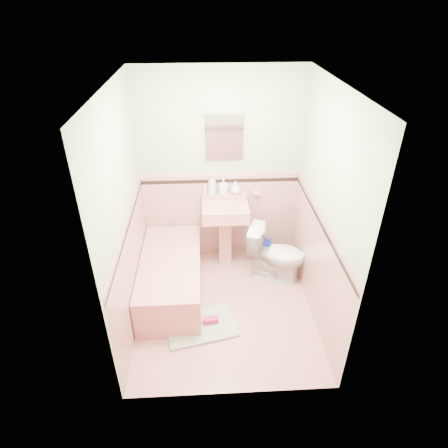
{
  "coord_description": "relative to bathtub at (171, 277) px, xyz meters",
  "views": [
    {
      "loc": [
        -0.2,
        -3.25,
        3.17
      ],
      "look_at": [
        0.0,
        0.25,
        1.0
      ],
      "focal_mm": 30.52,
      "sensor_mm": 36.0,
      "label": 1
    }
  ],
  "objects": [
    {
      "name": "toilet",
      "position": [
        1.3,
        0.2,
        0.13
      ],
      "size": [
        0.8,
        0.61,
        0.72
      ],
      "primitive_type": "imported",
      "rotation": [
        0.0,
        0.0,
        1.23
      ],
      "color": "white",
      "rests_on": "floor"
    },
    {
      "name": "accent_left",
      "position": [
        -0.35,
        -0.33,
        0.89
      ],
      "size": [
        0.0,
        2.2,
        2.2
      ],
      "primitive_type": "plane",
      "rotation": [
        1.57,
        0.0,
        1.57
      ],
      "color": "black",
      "rests_on": "ground"
    },
    {
      "name": "soap_dish",
      "position": [
        1.1,
        0.73,
        0.72
      ],
      "size": [
        0.11,
        0.06,
        0.04
      ],
      "primitive_type": "cube",
      "color": "tan",
      "rests_on": "wall_back"
    },
    {
      "name": "wall_front",
      "position": [
        0.63,
        -1.43,
        1.02
      ],
      "size": [
        2.5,
        0.0,
        2.5
      ],
      "primitive_type": "plane",
      "rotation": [
        -1.57,
        0.0,
        0.0
      ],
      "color": "#F1E0C5",
      "rests_on": "ground"
    },
    {
      "name": "soap_bottle_right",
      "position": [
        0.82,
        0.71,
        0.82
      ],
      "size": [
        0.16,
        0.16,
        0.16
      ],
      "primitive_type": "imported",
      "rotation": [
        0.0,
        0.0,
        0.29
      ],
      "color": "#B2B2B2",
      "rests_on": "sink"
    },
    {
      "name": "wainscot_right",
      "position": [
        1.62,
        -0.33,
        0.38
      ],
      "size": [
        0.0,
        2.2,
        2.2
      ],
      "primitive_type": "plane",
      "rotation": [
        1.57,
        0.0,
        -1.57
      ],
      "color": "#D1918C",
      "rests_on": "ground"
    },
    {
      "name": "wainscot_left",
      "position": [
        -0.36,
        -0.33,
        0.38
      ],
      "size": [
        0.0,
        2.2,
        2.2
      ],
      "primitive_type": "plane",
      "rotation": [
        1.57,
        0.0,
        1.57
      ],
      "color": "#D1918C",
      "rests_on": "ground"
    },
    {
      "name": "cap_back",
      "position": [
        0.63,
        0.75,
        0.99
      ],
      "size": [
        2.0,
        0.0,
        2.0
      ],
      "primitive_type": "plane",
      "rotation": [
        1.57,
        0.0,
        0.0
      ],
      "color": "#CF8F8F",
      "rests_on": "ground"
    },
    {
      "name": "bath_mat",
      "position": [
        0.35,
        -0.6,
        -0.21
      ],
      "size": [
        0.85,
        0.66,
        0.03
      ],
      "primitive_type": "cube",
      "rotation": [
        0.0,
        0.0,
        0.22
      ],
      "color": "gray",
      "rests_on": "floor"
    },
    {
      "name": "tube",
      "position": [
        0.44,
        0.71,
        0.8
      ],
      "size": [
        0.05,
        0.05,
        0.12
      ],
      "primitive_type": "cylinder",
      "rotation": [
        0.0,
        0.0,
        0.33
      ],
      "color": "white",
      "rests_on": "sink"
    },
    {
      "name": "bathtub",
      "position": [
        0.0,
        0.0,
        0.0
      ],
      "size": [
        0.7,
        1.5,
        0.45
      ],
      "primitive_type": "cube",
      "color": "tan",
      "rests_on": "floor"
    },
    {
      "name": "medicine_cabinet",
      "position": [
        0.68,
        0.74,
        1.47
      ],
      "size": [
        0.44,
        0.04,
        0.55
      ],
      "primitive_type": "cube",
      "color": "white",
      "rests_on": "wall_back"
    },
    {
      "name": "accent_back",
      "position": [
        0.63,
        0.75,
        0.9
      ],
      "size": [
        2.0,
        0.0,
        2.0
      ],
      "primitive_type": "plane",
      "rotation": [
        1.57,
        0.0,
        0.0
      ],
      "color": "black",
      "rests_on": "ground"
    },
    {
      "name": "ceiling",
      "position": [
        0.63,
        -0.33,
        2.27
      ],
      "size": [
        2.2,
        2.2,
        0.0
      ],
      "primitive_type": "plane",
      "rotation": [
        3.14,
        0.0,
        0.0
      ],
      "color": "white",
      "rests_on": "ground"
    },
    {
      "name": "cap_right",
      "position": [
        1.61,
        -0.33,
        1.0
      ],
      "size": [
        0.0,
        2.2,
        2.2
      ],
      "primitive_type": "plane",
      "rotation": [
        1.57,
        0.0,
        -1.57
      ],
      "color": "#CF8F8F",
      "rests_on": "ground"
    },
    {
      "name": "bucket",
      "position": [
        1.19,
        0.62,
        -0.1
      ],
      "size": [
        0.31,
        0.31,
        0.25
      ],
      "primitive_type": null,
      "rotation": [
        0.0,
        0.0,
        0.26
      ],
      "color": "navy",
      "rests_on": "floor"
    },
    {
      "name": "wall_left",
      "position": [
        -0.37,
        -0.33,
        1.02
      ],
      "size": [
        0.0,
        2.5,
        2.5
      ],
      "primitive_type": "plane",
      "rotation": [
        1.57,
        0.0,
        1.57
      ],
      "color": "#F1E0C5",
      "rests_on": "ground"
    },
    {
      "name": "sink",
      "position": [
        0.68,
        0.53,
        0.23
      ],
      "size": [
        0.57,
        0.48,
        0.9
      ],
      "primitive_type": null,
      "color": "tan",
      "rests_on": "floor"
    },
    {
      "name": "cap_front",
      "position": [
        0.63,
        -1.41,
        0.99
      ],
      "size": [
        2.0,
        0.0,
        2.0
      ],
      "primitive_type": "plane",
      "rotation": [
        -1.57,
        0.0,
        0.0
      ],
      "color": "#CF8F8F",
      "rests_on": "ground"
    },
    {
      "name": "accent_right",
      "position": [
        1.61,
        -0.33,
        0.89
      ],
      "size": [
        0.0,
        2.2,
        2.2
      ],
      "primitive_type": "plane",
      "rotation": [
        1.57,
        0.0,
        -1.57
      ],
      "color": "black",
      "rests_on": "ground"
    },
    {
      "name": "cap_left",
      "position": [
        -0.35,
        -0.33,
        1.0
      ],
      "size": [
        0.0,
        2.2,
        2.2
      ],
      "primitive_type": "plane",
      "rotation": [
        1.57,
        0.0,
        1.57
      ],
      "color": "#CF8F8F",
      "rests_on": "ground"
    },
    {
      "name": "shoe",
      "position": [
        0.46,
        -0.57,
        -0.16
      ],
      "size": [
        0.17,
        0.1,
        0.06
      ],
      "primitive_type": "cube",
      "rotation": [
        0.0,
        0.0,
        0.16
      ],
      "color": "#BF1E59",
      "rests_on": "bath_mat"
    },
    {
      "name": "soap_bottle_mid",
      "position": [
        0.67,
        0.71,
        0.84
      ],
      "size": [
        0.1,
        0.1,
        0.21
      ],
      "primitive_type": "imported",
      "rotation": [
        0.0,
        0.0,
        -0.05
      ],
      "color": "#B2B2B2",
      "rests_on": "sink"
    },
    {
      "name": "sink_faucet",
      "position": [
        0.68,
        0.67,
        0.72
      ],
      "size": [
        0.02,
        0.02,
        0.1
      ],
      "primitive_type": "cylinder",
      "color": "silver",
      "rests_on": "sink"
    },
    {
      "name": "wainscot_front",
      "position": [
        0.63,
        -1.42,
        0.38
      ],
      "size": [
        2.0,
        0.0,
        2.0
      ],
      "primitive_type": "plane",
      "rotation": [
        -1.57,
        0.0,
        0.0
      ],
      "color": "#D1918C",
      "rests_on": "ground"
    },
    {
      "name": "wall_back",
      "position": [
        0.63,
        0.77,
        1.02
      ],
      "size": [
        2.5,
        0.0,
        2.5
      ],
      "primitive_type": "plane",
      "rotation": [
        1.57,
        0.0,
        0.0
      ],
      "color": "#F1E0C5",
      "rests_on": "ground"
    },
    {
      "name": "accent_front",
      "position": [
        0.63,
        -1.41,
        0.9
      ],
      "size": [
        2.0,
        0.0,
        2.0
      ],
      "primitive_type": "plane",
      "rotation": [
        -1.57,
        0.0,
        0.0
      ],
      "color": "black",
      "rests_on": "ground"
    },
    {
      "name": "tub_faucet",
      "position": [
        0.0,
        0.72,
        0.41
      ],
      "size": [
        0.04,
        0.12,
        0.04
      ],
      "primitive_type": "cylinder",
      "rotation": [
        1.57,
        0.0,
        0.0
      ],
      "color": "silver",
      "rests_on": "wall_back"
    },
    {
      "name": "soap_bottle_left",
      "position": [
        0.52,
        0.71,
        0.87
      ],
      "size": [
        0.11,
        0.11,
        0.27
      ],
      "primitive_type": "imported",
      "rotation": [
        0.0,
        0.0,
        -0.12
      ],
      "color": "#B2B2B2",
      "rests_on": "sink"
    },
    {
      "name": "floor",
      "position": [
        0.63,
        -0.33,
        -0.23
      ],
      "size": [
        2.2,
        2.2,
        0.0
      ],
      "primitive_type": "plane",
      "color": "tan",
      "rests_on": "ground"
    },
    {
      "name": "wainscot_back",
      "position": [
        0.63,
        0.76,
        0.38
      ],
      "size": [
        2.0,
        0.0,
        2.0
      ],
      "primitive_type": "plane",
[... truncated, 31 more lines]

